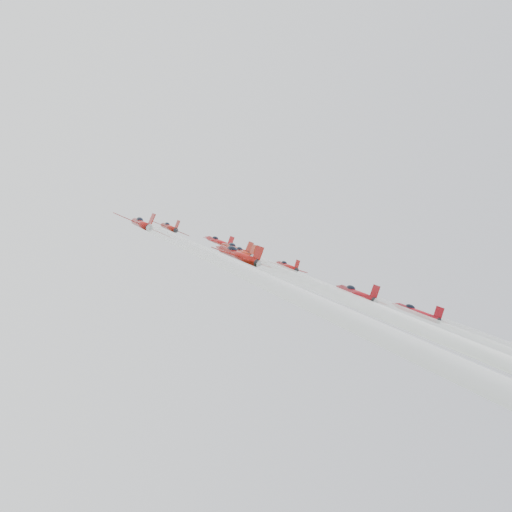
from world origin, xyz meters
TOP-DOWN VIEW (x-y plane):
  - jet_lead at (3.29, 23.98)m, footprint 9.26×11.16m
  - jet_row2_left at (-13.45, 12.17)m, footprint 8.35×10.06m
  - jet_row2_center at (-0.38, 9.28)m, footprint 10.37×12.50m
  - jet_row2_right at (11.66, 9.61)m, footprint 8.46×10.19m
  - jet_center at (-3.82, -35.31)m, footprint 9.52×81.05m
  - jet_rear_farleft at (-27.58, -46.25)m, footprint 8.83×75.19m
  - jet_rear_left at (-11.93, -52.50)m, footprint 10.46×88.99m

SIDE VIEW (x-z plane):
  - jet_rear_left at x=-11.93m, z-range 57.44..130.87m
  - jet_rear_farleft at x=-27.58m, z-range 68.26..130.31m
  - jet_center at x=-3.82m, z-range 74.83..141.71m
  - jet_row2_center at x=-0.38m, z-range 139.86..150.11m
  - jet_row2_right at x=11.66m, z-range 141.06..149.42m
  - jet_row2_left at x=-13.45m, z-range 143.22..151.47m
  - jet_lead at x=3.29m, z-range 152.47..161.63m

